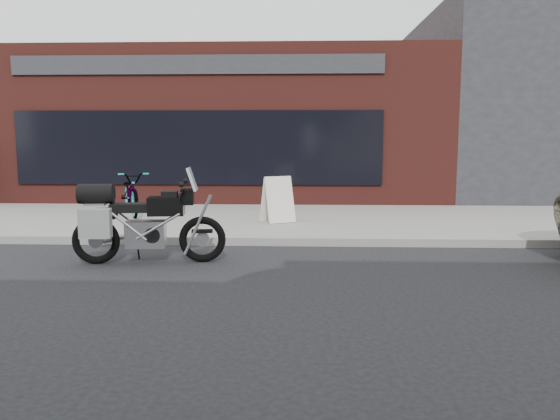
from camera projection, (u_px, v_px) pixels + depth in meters
ground at (226, 317)px, 6.04m from camera, size 120.00×120.00×0.00m
near_sidewalk at (266, 218)px, 12.97m from camera, size 44.00×6.00×0.15m
storefront at (223, 130)px, 19.67m from camera, size 14.00×10.07×4.50m
motorcycle at (138, 222)px, 8.56m from camera, size 2.40×0.95×1.52m
bicycle_front at (131, 193)px, 12.92m from camera, size 1.44×2.07×1.03m
sandwich_sign at (277, 199)px, 11.86m from camera, size 0.81×0.79×0.99m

